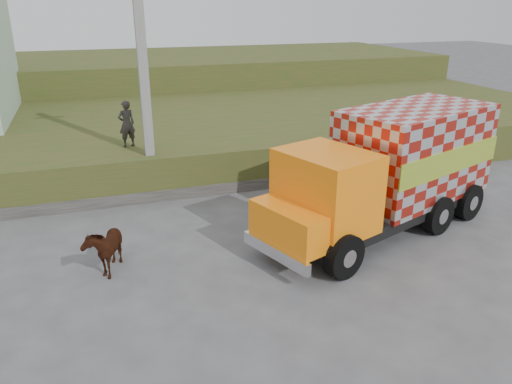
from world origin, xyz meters
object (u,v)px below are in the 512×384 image
object	(u,v)px
pedestrian	(127,124)
cow	(105,246)
utility_pole	(144,77)
cargo_truck	(390,170)

from	to	relation	value
pedestrian	cow	bearing A→B (deg)	61.13
utility_pole	pedestrian	size ratio (longest dim) A/B	4.88
cargo_truck	cow	bearing A→B (deg)	159.81
utility_pole	cow	size ratio (longest dim) A/B	5.30
utility_pole	cargo_truck	size ratio (longest dim) A/B	0.98
cargo_truck	cow	xyz separation A→B (m)	(-8.04, 0.04, -1.16)
cow	cargo_truck	bearing A→B (deg)	18.63
cargo_truck	pedestrian	size ratio (longest dim) A/B	4.99
cow	pedestrian	distance (m)	6.35
cargo_truck	pedestrian	xyz separation A→B (m)	(-6.83, 6.04, 0.52)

